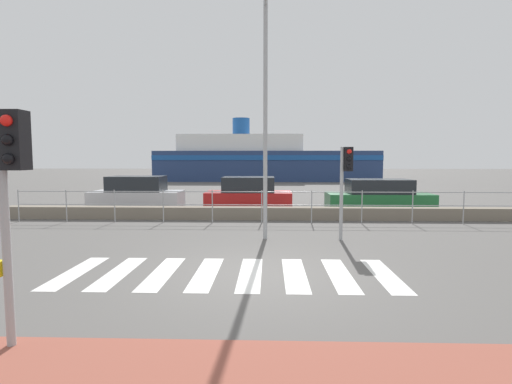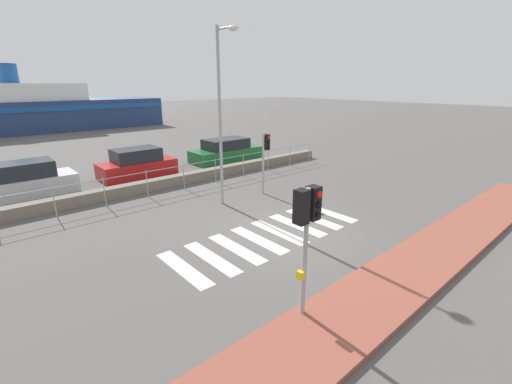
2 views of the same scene
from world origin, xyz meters
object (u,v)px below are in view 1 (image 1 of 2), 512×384
(parked_car_green, at_px, (379,197))
(ferry_boat, at_px, (261,161))
(traffic_light_near, at_px, (2,166))
(streetlamp, at_px, (265,94))
(parked_car_silver, at_px, (137,195))
(parked_car_red, at_px, (249,196))
(traffic_light_far, at_px, (346,172))

(parked_car_green, bearing_deg, ferry_boat, 103.21)
(traffic_light_near, relative_size, streetlamp, 0.43)
(streetlamp, relative_size, ferry_boat, 0.30)
(parked_car_silver, xyz_separation_m, parked_car_red, (5.13, 0.00, -0.01))
(parked_car_red, bearing_deg, ferry_boat, 89.74)
(parked_car_green, bearing_deg, traffic_light_far, -112.48)
(traffic_light_near, height_order, ferry_boat, ferry_boat)
(traffic_light_far, relative_size, parked_car_green, 0.58)
(traffic_light_near, bearing_deg, traffic_light_far, 52.60)
(streetlamp, distance_m, parked_car_silver, 9.65)
(parked_car_silver, bearing_deg, traffic_light_near, -77.56)
(traffic_light_far, xyz_separation_m, parked_car_red, (-3.09, 6.68, -1.32))
(streetlamp, height_order, parked_car_silver, streetlamp)
(streetlamp, height_order, parked_car_green, streetlamp)
(ferry_boat, height_order, parked_car_silver, ferry_boat)
(parked_car_red, height_order, parked_car_green, parked_car_red)
(streetlamp, distance_m, parked_car_green, 9.15)
(traffic_light_far, height_order, parked_car_red, traffic_light_far)
(parked_car_red, bearing_deg, parked_car_green, 0.00)
(parked_car_silver, height_order, parked_car_red, parked_car_silver)
(parked_car_green, bearing_deg, traffic_light_near, -120.60)
(parked_car_red, bearing_deg, traffic_light_far, -65.18)
(parked_car_red, xyz_separation_m, parked_car_green, (5.86, 0.00, -0.04))
(ferry_boat, bearing_deg, parked_car_silver, -102.08)
(traffic_light_near, bearing_deg, parked_car_silver, 102.44)
(streetlamp, distance_m, ferry_boat, 31.32)
(ferry_boat, distance_m, parked_car_silver, 25.07)
(traffic_light_near, relative_size, parked_car_red, 0.75)
(traffic_light_far, relative_size, ferry_boat, 0.12)
(streetlamp, xyz_separation_m, parked_car_silver, (-5.94, 6.77, -3.48))
(ferry_boat, bearing_deg, streetlamp, -88.71)
(traffic_light_near, distance_m, parked_car_red, 13.79)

